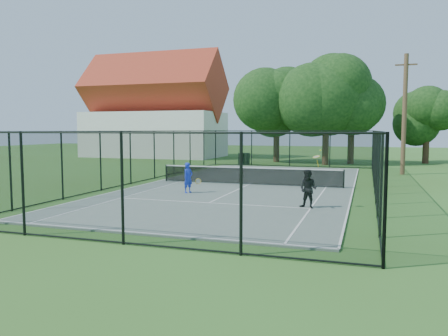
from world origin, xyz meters
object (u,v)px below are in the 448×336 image
(trash_bin_right, at_px, (247,159))
(player_black, at_px, (308,189))
(utility_pole, at_px, (404,114))
(player_blue, at_px, (188,178))
(tennis_net, at_px, (249,175))
(trash_bin_left, at_px, (241,159))

(trash_bin_right, xyz_separation_m, player_black, (7.97, -20.35, 0.29))
(trash_bin_right, bearing_deg, utility_pole, -22.15)
(trash_bin_right, bearing_deg, player_blue, -83.56)
(tennis_net, xyz_separation_m, player_black, (4.00, -6.31, 0.22))
(utility_pole, relative_size, player_black, 3.66)
(trash_bin_left, relative_size, player_blue, 0.69)
(trash_bin_right, bearing_deg, player_black, -68.62)
(tennis_net, relative_size, trash_bin_right, 9.92)
(tennis_net, distance_m, utility_pole, 12.83)
(trash_bin_right, xyz_separation_m, utility_pole, (12.39, -5.05, 3.61))
(player_blue, distance_m, player_black, 6.38)
(tennis_net, height_order, trash_bin_right, trash_bin_right)
(trash_bin_left, bearing_deg, player_blue, -82.01)
(player_black, bearing_deg, trash_bin_left, 112.67)
(tennis_net, bearing_deg, player_blue, -115.92)
(trash_bin_left, relative_size, trash_bin_right, 0.97)
(utility_pole, bearing_deg, tennis_net, -133.11)
(trash_bin_left, xyz_separation_m, player_black, (8.45, -20.22, 0.30))
(trash_bin_left, xyz_separation_m, player_blue, (2.51, -17.89, 0.28))
(utility_pole, relative_size, player_blue, 5.65)
(player_blue, bearing_deg, player_black, -21.45)
(trash_bin_right, height_order, player_blue, player_blue)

